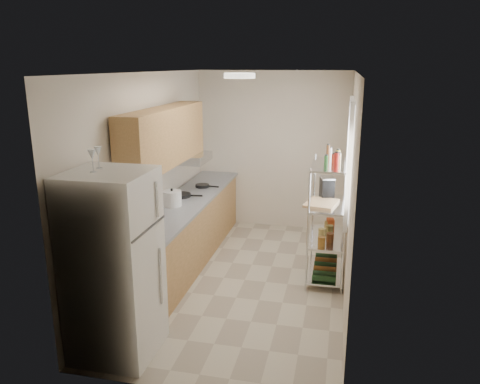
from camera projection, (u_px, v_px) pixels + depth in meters
The scene contains 16 objects.
room at pixel (245, 182), 5.69m from camera, with size 2.52×4.42×2.62m.
counter_run at pixel (187, 230), 6.52m from camera, with size 0.63×3.51×0.90m.
upper_cabinets at pixel (165, 137), 5.87m from camera, with size 0.33×2.20×0.72m, color tan.
range_hood at pixel (190, 158), 6.72m from camera, with size 0.50×0.60×0.12m, color #B7BABC.
window at pixel (349, 161), 5.70m from camera, with size 0.06×1.00×1.46m, color white.
bakers_rack at pixel (329, 196), 5.81m from camera, with size 0.45×0.90×1.73m.
ceiling_dome at pixel (240, 76), 5.07m from camera, with size 0.34×0.34×0.06m, color white.
refrigerator at pixel (114, 265), 4.33m from camera, with size 0.73×0.73×1.78m, color silver.
wine_glass_a at pixel (98, 158), 4.18m from camera, with size 0.07×0.07×0.20m, color silver, non-canonical shape.
wine_glass_b at pixel (92, 161), 4.04m from camera, with size 0.07×0.07×0.20m, color silver, non-canonical shape.
rice_cooker at pixel (172, 198), 6.09m from camera, with size 0.25×0.25×0.20m, color silver.
frying_pan_large at pixel (181, 195), 6.52m from camera, with size 0.27×0.27×0.05m, color black.
frying_pan_small at pixel (202, 186), 7.04m from camera, with size 0.21×0.21×0.04m, color black.
cutting_board at pixel (321, 203), 5.79m from camera, with size 0.35×0.46×0.03m, color tan.
espresso_machine at pixel (327, 187), 6.05m from camera, with size 0.16×0.24×0.28m, color black.
storage_bag at pixel (330, 224), 6.22m from camera, with size 0.09×0.13×0.14m, color #B44016.
Camera 1 is at (1.14, -5.40, 2.69)m, focal length 35.00 mm.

